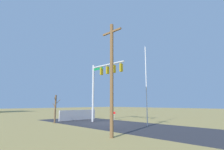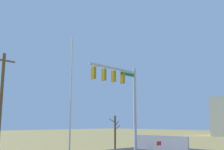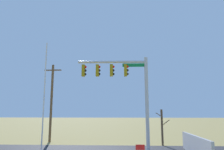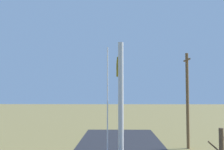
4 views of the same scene
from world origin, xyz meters
The scene contains 9 objects.
ground_plane centered at (0.00, 0.00, 0.00)m, with size 160.00×160.00×0.00m, color #9E894C.
road_surface centered at (-4.00, 0.00, 0.01)m, with size 28.00×8.00×0.01m, color #2D2D33.
sidewalk_corner centered at (3.40, -0.13, 0.00)m, with size 6.00×6.00×0.01m, color #B7B5AD.
retaining_fence centered at (5.92, -0.27, 0.72)m, with size 0.20×6.09×1.43m, color #A8A8AD.
signal_mast centered at (0.73, -0.15, 5.37)m, with size 5.66×0.40×7.55m.
flagpole centered at (-5.46, -1.09, 4.30)m, with size 0.10×0.10×8.59m, color silver.
utility_pole centered at (-7.23, 5.88, 4.33)m, with size 1.90×0.26×8.34m.
bare_tree centered at (4.32, 4.21, 1.76)m, with size 1.27×1.02×3.40m.
open_sign centered at (1.53, -3.22, 0.91)m, with size 0.56×0.04×1.22m.
Camera 1 is at (-16.33, 14.88, 2.34)m, focal length 28.47 mm.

